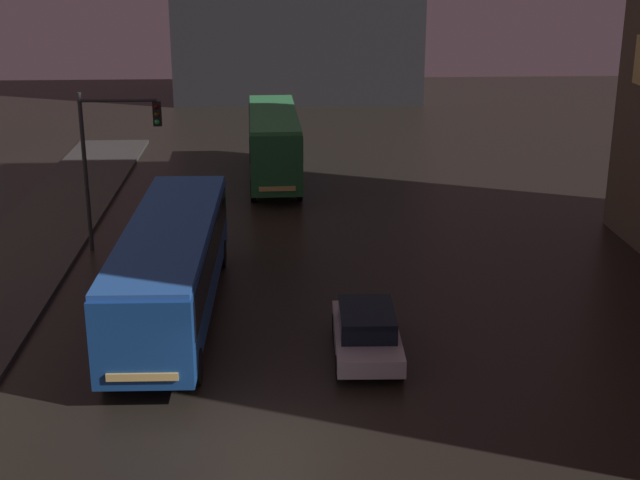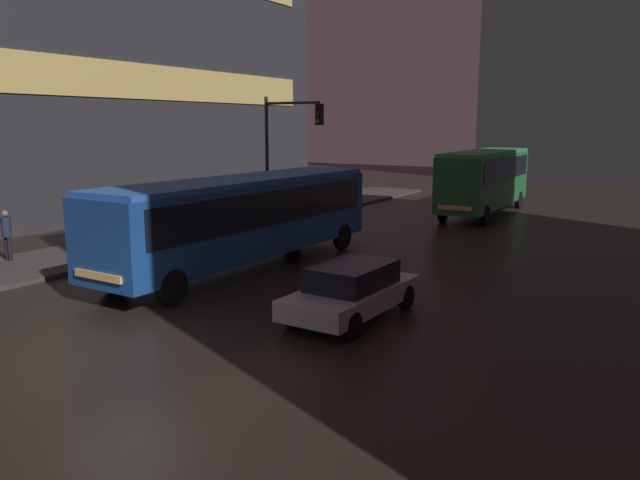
{
  "view_description": "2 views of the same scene",
  "coord_description": "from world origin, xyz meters",
  "px_view_note": "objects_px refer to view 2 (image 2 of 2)",
  "views": [
    {
      "loc": [
        0.45,
        -18.2,
        11.14
      ],
      "look_at": [
        1.86,
        9.14,
        2.02
      ],
      "focal_mm": 50.0,
      "sensor_mm": 36.0,
      "label": 1
    },
    {
      "loc": [
        10.11,
        -8.6,
        4.81
      ],
      "look_at": [
        0.73,
        6.91,
        1.45
      ],
      "focal_mm": 35.0,
      "sensor_mm": 36.0,
      "label": 2
    }
  ],
  "objects_px": {
    "car_taxi": "(352,290)",
    "traffic_light_main": "(285,142)",
    "pedestrian_far": "(7,232)",
    "bus_near": "(244,213)",
    "bus_far": "(485,176)",
    "pedestrian_near": "(111,219)"
  },
  "relations": [
    {
      "from": "pedestrian_near",
      "to": "traffic_light_main",
      "type": "bearing_deg",
      "value": -100.35
    },
    {
      "from": "bus_near",
      "to": "pedestrian_far",
      "type": "relative_size",
      "value": 6.83
    },
    {
      "from": "pedestrian_far",
      "to": "traffic_light_main",
      "type": "bearing_deg",
      "value": -13.83
    },
    {
      "from": "car_taxi",
      "to": "pedestrian_near",
      "type": "height_order",
      "value": "pedestrian_near"
    },
    {
      "from": "car_taxi",
      "to": "traffic_light_main",
      "type": "bearing_deg",
      "value": -46.52
    },
    {
      "from": "pedestrian_near",
      "to": "traffic_light_main",
      "type": "relative_size",
      "value": 0.29
    },
    {
      "from": "bus_far",
      "to": "bus_near",
      "type": "bearing_deg",
      "value": 77.74
    },
    {
      "from": "bus_near",
      "to": "traffic_light_main",
      "type": "height_order",
      "value": "traffic_light_main"
    },
    {
      "from": "bus_near",
      "to": "pedestrian_near",
      "type": "xyz_separation_m",
      "value": [
        -6.55,
        -0.01,
        -0.72
      ]
    },
    {
      "from": "car_taxi",
      "to": "traffic_light_main",
      "type": "relative_size",
      "value": 0.71
    },
    {
      "from": "pedestrian_near",
      "to": "pedestrian_far",
      "type": "xyz_separation_m",
      "value": [
        -0.79,
        -3.86,
        -0.01
      ]
    },
    {
      "from": "pedestrian_near",
      "to": "car_taxi",
      "type": "bearing_deg",
      "value": -174.52
    },
    {
      "from": "bus_near",
      "to": "traffic_light_main",
      "type": "bearing_deg",
      "value": -65.92
    },
    {
      "from": "pedestrian_near",
      "to": "pedestrian_far",
      "type": "distance_m",
      "value": 3.94
    },
    {
      "from": "car_taxi",
      "to": "pedestrian_far",
      "type": "bearing_deg",
      "value": 5.6
    },
    {
      "from": "bus_far",
      "to": "pedestrian_far",
      "type": "height_order",
      "value": "bus_far"
    },
    {
      "from": "bus_far",
      "to": "traffic_light_main",
      "type": "xyz_separation_m",
      "value": [
        -5.98,
        -10.19,
        1.95
      ]
    },
    {
      "from": "bus_near",
      "to": "pedestrian_near",
      "type": "height_order",
      "value": "bus_near"
    },
    {
      "from": "pedestrian_near",
      "to": "traffic_light_main",
      "type": "distance_m",
      "value": 8.15
    },
    {
      "from": "car_taxi",
      "to": "traffic_light_main",
      "type": "xyz_separation_m",
      "value": [
        -8.55,
        9.64,
        3.35
      ]
    },
    {
      "from": "bus_far",
      "to": "pedestrian_far",
      "type": "xyz_separation_m",
      "value": [
        -10.53,
        -20.68,
        -0.95
      ]
    },
    {
      "from": "pedestrian_far",
      "to": "traffic_light_main",
      "type": "distance_m",
      "value": 11.8
    }
  ]
}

